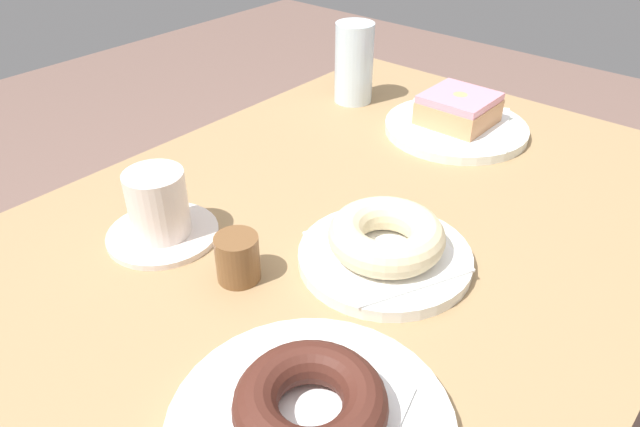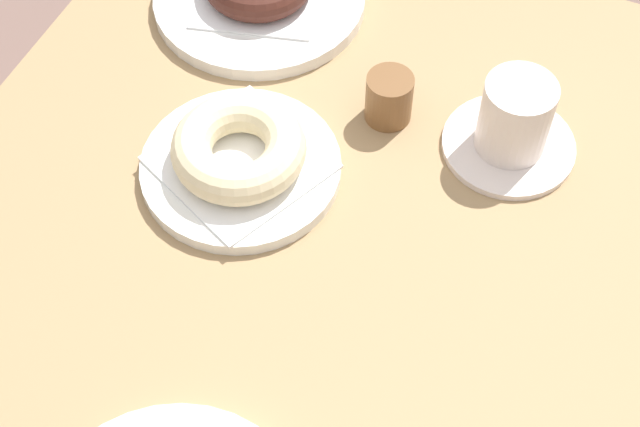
# 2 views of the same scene
# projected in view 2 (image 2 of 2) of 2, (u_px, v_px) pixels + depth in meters

# --- Properties ---
(table) EXTENTS (0.94, 0.71, 0.78)m
(table) POSITION_uv_depth(u_px,v_px,m) (282.00, 337.00, 1.01)
(table) COLOR #9D7C53
(table) RESTS_ON ground_plane
(plate_sugar_ring) EXTENTS (0.19, 0.19, 0.01)m
(plate_sugar_ring) POSITION_uv_depth(u_px,v_px,m) (241.00, 168.00, 0.94)
(plate_sugar_ring) COLOR white
(plate_sugar_ring) RESTS_ON table
(napkin_sugar_ring) EXTENTS (0.19, 0.19, 0.00)m
(napkin_sugar_ring) POSITION_uv_depth(u_px,v_px,m) (240.00, 162.00, 0.93)
(napkin_sugar_ring) COLOR white
(napkin_sugar_ring) RESTS_ON plate_sugar_ring
(donut_sugar_ring) EXTENTS (0.13, 0.13, 0.04)m
(donut_sugar_ring) POSITION_uv_depth(u_px,v_px,m) (239.00, 148.00, 0.91)
(donut_sugar_ring) COLOR beige
(donut_sugar_ring) RESTS_ON napkin_sugar_ring
(coffee_cup) EXTENTS (0.13, 0.13, 0.09)m
(coffee_cup) POSITION_uv_depth(u_px,v_px,m) (514.00, 123.00, 0.93)
(coffee_cup) COLOR silver
(coffee_cup) RESTS_ON table
(sugar_jar) EXTENTS (0.05, 0.05, 0.05)m
(sugar_jar) POSITION_uv_depth(u_px,v_px,m) (389.00, 98.00, 0.96)
(sugar_jar) COLOR brown
(sugar_jar) RESTS_ON table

